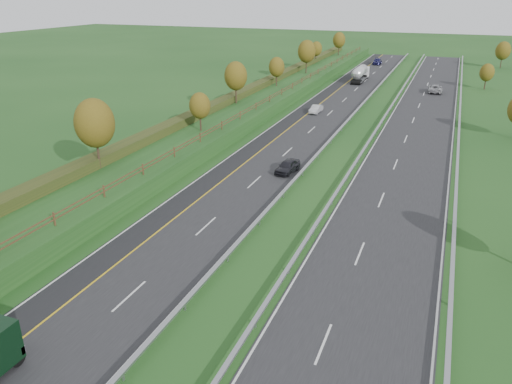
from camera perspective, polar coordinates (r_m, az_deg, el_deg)
ground at (r=72.37m, az=10.70°, el=5.70°), size 400.00×400.00×0.00m
near_carriageway at (r=78.79m, az=5.68°, el=7.34°), size 10.50×200.00×0.04m
far_carriageway at (r=76.21m, az=17.74°, el=5.87°), size 10.50×200.00×0.04m
hard_shoulder at (r=79.85m, az=3.07°, el=7.62°), size 3.00×200.00×0.04m
lane_markings at (r=77.27m, az=10.25°, el=6.82°), size 26.75×200.00×0.01m
embankment_left at (r=82.88m, az=-3.06°, el=8.85°), size 12.00×200.00×2.00m
hedge_left at (r=83.36m, az=-4.36°, el=9.99°), size 2.20×180.00×1.10m
fence_left at (r=80.41m, az=-0.24°, el=9.73°), size 0.12×189.06×1.20m
median_barrier_near at (r=77.37m, az=9.79°, el=7.30°), size 0.32×200.00×0.71m
median_barrier_far at (r=76.56m, az=13.54°, el=6.85°), size 0.32×200.00×0.71m
outer_barrier_far at (r=75.99m, az=22.15°, el=5.71°), size 0.32×200.00×0.71m
trees_left at (r=78.65m, az=-3.93°, el=12.11°), size 6.64×164.30×7.66m
trees_far at (r=104.28m, az=26.79°, el=11.15°), size 8.45×118.60×7.12m
road_tanker at (r=121.86m, az=11.83°, el=13.14°), size 2.40×11.22×3.46m
car_dark_near at (r=58.66m, az=3.62°, el=2.95°), size 2.28×4.54×1.49m
car_silver_mid at (r=88.57m, az=6.87°, el=9.41°), size 1.66×4.15×1.34m
car_small_far at (r=151.57m, az=13.69°, el=14.29°), size 2.44×5.53×1.58m
car_oncoming at (r=112.30m, az=19.79°, el=11.07°), size 3.08×6.09×1.65m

